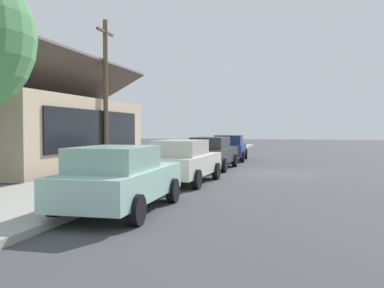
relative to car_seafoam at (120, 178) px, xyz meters
The scene contains 10 objects.
ground_plane 10.36m from the car_seafoam, 16.06° to the right, with size 120.00×120.00×0.00m, color #424244.
sidewalk_curb 10.32m from the car_seafoam, 15.46° to the left, with size 60.00×4.20×0.16m, color #A3A099.
car_seafoam is the anchor object (origin of this frame).
car_ivory 5.51m from the car_seafoam, ahead, with size 4.65×2.11×1.59m.
car_charcoal 11.03m from the car_seafoam, ahead, with size 4.82×2.03×1.59m.
car_navy 16.87m from the car_seafoam, ahead, with size 4.64×2.19×1.59m.
storefront_building 13.65m from the car_seafoam, 42.11° to the left, with size 12.62×7.50×5.55m.
traffic_light_main 4.42m from the car_seafoam, behind, with size 0.37×2.79×5.20m.
utility_pole_wooden 12.26m from the car_seafoam, 26.79° to the left, with size 1.80×0.24×7.50m.
fire_hydrant_red 12.12m from the car_seafoam, ahead, with size 0.22×0.22×0.71m.
Camera 1 is at (-19.36, -1.24, 2.01)m, focal length 39.74 mm.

